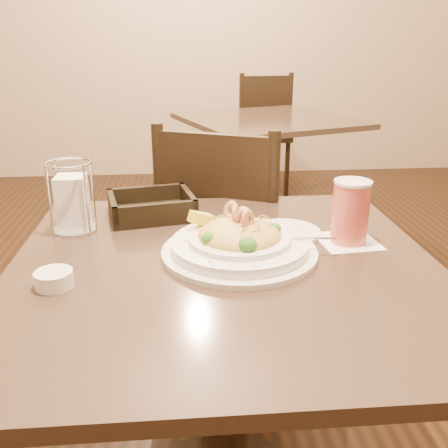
{
  "coord_description": "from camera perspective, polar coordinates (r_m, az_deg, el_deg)",
  "views": [
    {
      "loc": [
        -0.08,
        -0.95,
        1.17
      ],
      "look_at": [
        0.0,
        0.02,
        0.8
      ],
      "focal_mm": 40.0,
      "sensor_mm": 36.0,
      "label": 1
    }
  ],
  "objects": [
    {
      "name": "main_table",
      "position": [
        1.17,
        0.09,
        -14.69
      ],
      "size": [
        0.9,
        0.9,
        0.72
      ],
      "color": "black",
      "rests_on": "ground"
    },
    {
      "name": "dining_chair_far",
      "position": [
        3.88,
        4.25,
        10.58
      ],
      "size": [
        0.45,
        0.45,
        0.93
      ],
      "rotation": [
        0.0,
        0.0,
        3.22
      ],
      "color": "black",
      "rests_on": "ground"
    },
    {
      "name": "butter_ramekin",
      "position": [
        1.0,
        -18.86,
        -5.98
      ],
      "size": [
        0.07,
        0.07,
        0.03
      ],
      "primitive_type": "cylinder",
      "rotation": [
        0.0,
        0.0,
        0.03
      ],
      "color": "white",
      "rests_on": "main_table"
    },
    {
      "name": "background_table",
      "position": [
        3.03,
        4.91,
        7.72
      ],
      "size": [
        1.15,
        1.15,
        0.72
      ],
      "rotation": [
        0.0,
        0.0,
        0.34
      ],
      "color": "black",
      "rests_on": "ground"
    },
    {
      "name": "dining_chair_near",
      "position": [
        1.69,
        0.45,
        -2.84
      ],
      "size": [
        0.56,
        0.56,
        0.93
      ],
      "rotation": [
        0.0,
        0.0,
        2.72
      ],
      "color": "black",
      "rests_on": "ground"
    },
    {
      "name": "bread_basket",
      "position": [
        1.33,
        -8.28,
        1.78
      ],
      "size": [
        0.24,
        0.21,
        0.06
      ],
      "rotation": [
        0.0,
        0.0,
        0.2
      ],
      "color": "black",
      "rests_on": "main_table"
    },
    {
      "name": "side_plate",
      "position": [
        1.21,
        7.06,
        -0.93
      ],
      "size": [
        0.18,
        0.18,
        0.01
      ],
      "primitive_type": "cylinder",
      "rotation": [
        0.0,
        0.0,
        -0.11
      ],
      "color": "white",
      "rests_on": "main_table"
    },
    {
      "name": "pasta_bowl",
      "position": [
        1.08,
        1.76,
        -2.0
      ],
      "size": [
        0.38,
        0.34,
        0.11
      ],
      "rotation": [
        0.0,
        0.0,
        -0.38
      ],
      "color": "white",
      "rests_on": "main_table"
    },
    {
      "name": "napkin_caddy",
      "position": [
        1.26,
        -16.92,
        2.5
      ],
      "size": [
        0.11,
        0.11,
        0.17
      ],
      "rotation": [
        0.0,
        0.0,
        0.36
      ],
      "color": "silver",
      "rests_on": "main_table"
    },
    {
      "name": "drink_glass",
      "position": [
        1.16,
        14.24,
        1.29
      ],
      "size": [
        0.14,
        0.14,
        0.15
      ],
      "rotation": [
        0.0,
        0.0,
        0.1
      ],
      "color": "white",
      "rests_on": "main_table"
    }
  ]
}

